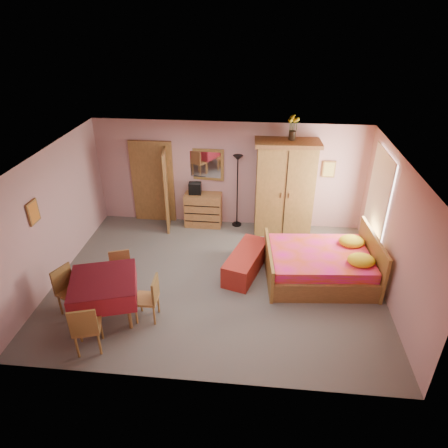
# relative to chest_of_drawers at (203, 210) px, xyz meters

# --- Properties ---
(floor) EXTENTS (6.50, 6.50, 0.00)m
(floor) POSITION_rel_chest_of_drawers_xyz_m (0.62, -2.29, -0.43)
(floor) COLOR slate
(floor) RESTS_ON ground
(ceiling) EXTENTS (6.50, 6.50, 0.00)m
(ceiling) POSITION_rel_chest_of_drawers_xyz_m (0.62, -2.29, 2.17)
(ceiling) COLOR brown
(ceiling) RESTS_ON wall_back
(wall_back) EXTENTS (6.50, 0.10, 2.60)m
(wall_back) POSITION_rel_chest_of_drawers_xyz_m (0.62, 0.21, 0.87)
(wall_back) COLOR tan
(wall_back) RESTS_ON floor
(wall_front) EXTENTS (6.50, 0.10, 2.60)m
(wall_front) POSITION_rel_chest_of_drawers_xyz_m (0.62, -4.79, 0.87)
(wall_front) COLOR tan
(wall_front) RESTS_ON floor
(wall_left) EXTENTS (0.10, 5.00, 2.60)m
(wall_left) POSITION_rel_chest_of_drawers_xyz_m (-2.63, -2.29, 0.87)
(wall_left) COLOR tan
(wall_left) RESTS_ON floor
(wall_right) EXTENTS (0.10, 5.00, 2.60)m
(wall_right) POSITION_rel_chest_of_drawers_xyz_m (3.87, -2.29, 0.87)
(wall_right) COLOR tan
(wall_right) RESTS_ON floor
(doorway) EXTENTS (1.06, 0.12, 2.15)m
(doorway) POSITION_rel_chest_of_drawers_xyz_m (-1.28, 0.18, 0.60)
(doorway) COLOR #9E6B35
(doorway) RESTS_ON floor
(window) EXTENTS (0.08, 1.40, 1.95)m
(window) POSITION_rel_chest_of_drawers_xyz_m (3.83, -1.09, 1.02)
(window) COLOR white
(window) RESTS_ON wall_right
(picture_left) EXTENTS (0.04, 0.32, 0.42)m
(picture_left) POSITION_rel_chest_of_drawers_xyz_m (-2.60, -2.89, 1.27)
(picture_left) COLOR orange
(picture_left) RESTS_ON wall_left
(picture_back) EXTENTS (0.30, 0.04, 0.40)m
(picture_back) POSITION_rel_chest_of_drawers_xyz_m (2.97, 0.18, 1.12)
(picture_back) COLOR #D8BF59
(picture_back) RESTS_ON wall_back
(chest_of_drawers) EXTENTS (0.90, 0.46, 0.85)m
(chest_of_drawers) POSITION_rel_chest_of_drawers_xyz_m (0.00, 0.00, 0.00)
(chest_of_drawers) COLOR #A76C38
(chest_of_drawers) RESTS_ON floor
(wall_mirror) EXTENTS (1.00, 0.13, 0.78)m
(wall_mirror) POSITION_rel_chest_of_drawers_xyz_m (0.00, 0.21, 1.12)
(wall_mirror) COLOR white
(wall_mirror) RESTS_ON wall_back
(stereo) EXTENTS (0.31, 0.24, 0.28)m
(stereo) POSITION_rel_chest_of_drawers_xyz_m (-0.19, 0.02, 0.57)
(stereo) COLOR black
(stereo) RESTS_ON chest_of_drawers
(floor_lamp) EXTENTS (0.24, 0.24, 1.85)m
(floor_lamp) POSITION_rel_chest_of_drawers_xyz_m (0.84, 0.08, 0.50)
(floor_lamp) COLOR black
(floor_lamp) RESTS_ON floor
(wardrobe) EXTENTS (1.50, 0.83, 2.29)m
(wardrobe) POSITION_rel_chest_of_drawers_xyz_m (1.96, -0.10, 0.72)
(wardrobe) COLOR olive
(wardrobe) RESTS_ON floor
(sunflower_vase) EXTENTS (0.23, 0.23, 0.55)m
(sunflower_vase) POSITION_rel_chest_of_drawers_xyz_m (2.04, -0.04, 2.14)
(sunflower_vase) COLOR yellow
(sunflower_vase) RESTS_ON wardrobe
(bed) EXTENTS (2.28, 1.86, 0.99)m
(bed) POSITION_rel_chest_of_drawers_xyz_m (2.66, -1.99, 0.07)
(bed) COLOR #E81691
(bed) RESTS_ON floor
(bench) EXTENTS (0.93, 1.53, 0.48)m
(bench) POSITION_rel_chest_of_drawers_xyz_m (1.17, -1.93, -0.19)
(bench) COLOR maroon
(bench) RESTS_ON floor
(dining_table) EXTENTS (1.38, 1.38, 0.81)m
(dining_table) POSITION_rel_chest_of_drawers_xyz_m (-1.22, -3.53, -0.02)
(dining_table) COLOR maroon
(dining_table) RESTS_ON floor
(chair_south) EXTENTS (0.52, 0.52, 0.93)m
(chair_south) POSITION_rel_chest_of_drawers_xyz_m (-1.23, -4.31, 0.04)
(chair_south) COLOR olive
(chair_south) RESTS_ON floor
(chair_north) EXTENTS (0.50, 0.50, 0.86)m
(chair_north) POSITION_rel_chest_of_drawers_xyz_m (-1.15, -2.87, 0.00)
(chair_north) COLOR #A56E37
(chair_north) RESTS_ON floor
(chair_west) EXTENTS (0.54, 0.54, 0.91)m
(chair_west) POSITION_rel_chest_of_drawers_xyz_m (-1.85, -3.49, 0.03)
(chair_west) COLOR olive
(chair_west) RESTS_ON floor
(chair_east) EXTENTS (0.40, 0.40, 0.86)m
(chair_east) POSITION_rel_chest_of_drawers_xyz_m (-0.49, -3.51, 0.01)
(chair_east) COLOR #AE7A3B
(chair_east) RESTS_ON floor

